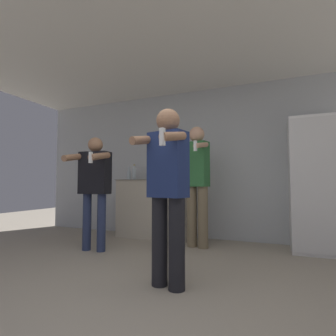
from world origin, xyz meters
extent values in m
plane|color=gray|center=(0.00, 0.00, 0.00)|extent=(14.00, 14.00, 0.00)
cube|color=#B2B7BC|center=(0.00, 2.90, 1.27)|extent=(7.00, 0.06, 2.55)
cube|color=silver|center=(0.00, 1.43, 2.57)|extent=(7.00, 3.39, 0.05)
cube|color=white|center=(1.46, 2.56, 0.90)|extent=(0.69, 0.61, 1.81)
cube|color=silver|center=(1.46, 2.25, 0.90)|extent=(0.66, 0.01, 1.74)
cube|color=#BCB29E|center=(-1.00, 2.62, 0.49)|extent=(1.25, 0.50, 0.98)
cube|color=#676256|center=(-1.00, 2.62, 0.99)|extent=(1.28, 0.53, 0.01)
cylinder|color=maroon|center=(-0.73, 2.61, 1.10)|extent=(0.08, 0.08, 0.22)
cylinder|color=maroon|center=(-0.73, 2.61, 1.25)|extent=(0.03, 0.03, 0.08)
sphere|color=#B29933|center=(-0.73, 2.61, 1.30)|extent=(0.03, 0.03, 0.03)
cylinder|color=#194723|center=(-0.47, 2.61, 1.09)|extent=(0.07, 0.07, 0.20)
cylinder|color=#194723|center=(-0.47, 2.61, 1.24)|extent=(0.03, 0.03, 0.09)
sphere|color=maroon|center=(-0.47, 2.61, 1.29)|extent=(0.03, 0.03, 0.03)
cylinder|color=silver|center=(-1.52, 2.61, 1.07)|extent=(0.07, 0.07, 0.16)
cylinder|color=silver|center=(-1.52, 2.61, 1.19)|extent=(0.02, 0.02, 0.08)
sphere|color=silver|center=(-1.52, 2.61, 1.23)|extent=(0.03, 0.03, 0.03)
cylinder|color=silver|center=(-1.41, 2.61, 1.09)|extent=(0.07, 0.07, 0.20)
cylinder|color=silver|center=(-1.41, 2.61, 1.22)|extent=(0.03, 0.03, 0.06)
sphere|color=#B29933|center=(-1.41, 2.61, 1.25)|extent=(0.03, 0.03, 0.03)
cylinder|color=black|center=(-0.05, 0.71, 0.40)|extent=(0.15, 0.15, 0.79)
cylinder|color=black|center=(0.13, 0.67, 0.40)|extent=(0.15, 0.15, 0.79)
cube|color=navy|center=(0.04, 0.69, 1.09)|extent=(0.37, 0.27, 0.59)
sphere|color=#9E7051|center=(0.04, 0.69, 1.50)|extent=(0.22, 0.22, 0.22)
cylinder|color=#9E7051|center=(-0.15, 0.58, 1.31)|extent=(0.14, 0.33, 0.13)
cylinder|color=#9E7051|center=(0.16, 0.51, 1.31)|extent=(0.14, 0.33, 0.13)
cube|color=white|center=(0.13, 0.36, 1.28)|extent=(0.04, 0.04, 0.14)
cylinder|color=navy|center=(-1.50, 1.47, 0.39)|extent=(0.12, 0.12, 0.78)
cylinder|color=navy|center=(-1.28, 1.49, 0.39)|extent=(0.12, 0.12, 0.78)
cube|color=black|center=(-1.39, 1.48, 1.07)|extent=(0.43, 0.23, 0.58)
sphere|color=#9E7051|center=(-1.39, 1.48, 1.46)|extent=(0.21, 0.21, 0.21)
cylinder|color=#9E7051|center=(-1.57, 1.27, 1.28)|extent=(0.12, 0.42, 0.15)
cylinder|color=#9E7051|center=(-1.18, 1.30, 1.28)|extent=(0.12, 0.42, 0.15)
cube|color=white|center=(-1.16, 1.10, 1.24)|extent=(0.04, 0.04, 0.14)
cylinder|color=#75664C|center=(-0.21, 2.24, 0.44)|extent=(0.15, 0.15, 0.88)
cylinder|color=#75664C|center=(-0.04, 2.20, 0.44)|extent=(0.15, 0.15, 0.88)
cube|color=#2D6B38|center=(-0.13, 2.22, 1.21)|extent=(0.36, 0.27, 0.66)
sphere|color=tan|center=(-0.13, 2.22, 1.65)|extent=(0.23, 0.23, 0.23)
cylinder|color=tan|center=(-0.31, 2.09, 1.46)|extent=(0.14, 0.35, 0.13)
cylinder|color=tan|center=(-0.01, 2.02, 1.46)|extent=(0.14, 0.35, 0.13)
cube|color=white|center=(-0.05, 1.86, 1.43)|extent=(0.04, 0.04, 0.14)
camera|label=1|loc=(0.94, -1.50, 0.91)|focal=28.00mm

